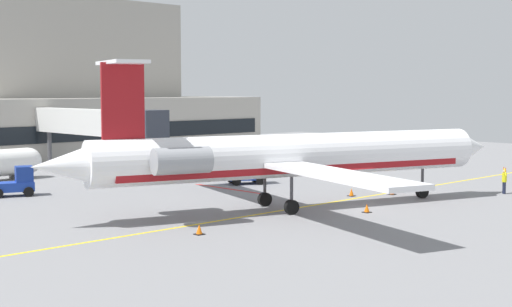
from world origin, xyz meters
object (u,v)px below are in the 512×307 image
(pushback_tractor, at_px, (16,183))
(marshaller, at_px, (504,180))
(baggage_tug, at_px, (120,165))
(regional_jet, at_px, (289,156))
(belt_loader, at_px, (250,171))

(pushback_tractor, relative_size, marshaller, 1.67)
(baggage_tug, height_order, pushback_tractor, baggage_tug)
(baggage_tug, bearing_deg, regional_jet, -95.70)
(pushback_tractor, bearing_deg, belt_loader, -21.39)
(regional_jet, distance_m, baggage_tug, 22.64)
(regional_jet, relative_size, belt_loader, 9.46)
(baggage_tug, relative_size, marshaller, 1.79)
(belt_loader, bearing_deg, baggage_tug, 111.89)
(regional_jet, bearing_deg, marshaller, -20.46)
(pushback_tractor, bearing_deg, marshaller, -42.02)
(baggage_tug, bearing_deg, pushback_tractor, -157.22)
(baggage_tug, relative_size, pushback_tractor, 1.07)
(regional_jet, xyz_separation_m, marshaller, (16.28, -6.07, -2.39))
(pushback_tractor, distance_m, belt_loader, 17.84)
(pushback_tractor, bearing_deg, regional_jet, -60.72)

